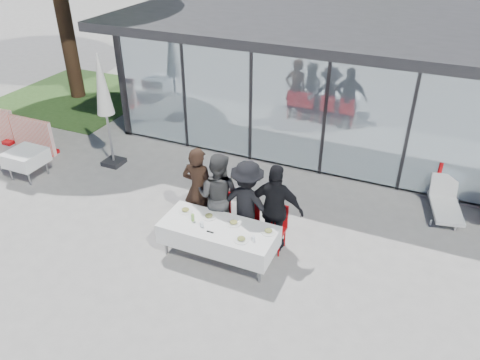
% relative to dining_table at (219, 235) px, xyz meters
% --- Properties ---
extents(ground, '(90.00, 90.00, 0.00)m').
position_rel_dining_table_xyz_m(ground, '(-0.08, -0.05, -0.54)').
color(ground, gray).
rests_on(ground, ground).
extents(pavilion, '(14.80, 8.80, 3.44)m').
position_rel_dining_table_xyz_m(pavilion, '(1.93, 8.12, 1.61)').
color(pavilion, gray).
rests_on(pavilion, ground).
extents(dining_table, '(2.26, 0.96, 0.75)m').
position_rel_dining_table_xyz_m(dining_table, '(0.00, 0.00, 0.00)').
color(dining_table, white).
rests_on(dining_table, ground).
extents(diner_a, '(0.73, 0.73, 1.93)m').
position_rel_dining_table_xyz_m(diner_a, '(-0.80, 0.71, 0.43)').
color(diner_a, black).
rests_on(diner_a, ground).
extents(diner_chair_a, '(0.44, 0.44, 0.97)m').
position_rel_dining_table_xyz_m(diner_chair_a, '(-0.80, 0.75, -0.00)').
color(diner_chair_a, '#B90C10').
rests_on(diner_chair_a, ground).
extents(diner_b, '(0.99, 0.99, 1.88)m').
position_rel_dining_table_xyz_m(diner_b, '(-0.35, 0.71, 0.40)').
color(diner_b, '#474747').
rests_on(diner_b, ground).
extents(diner_chair_b, '(0.44, 0.44, 0.97)m').
position_rel_dining_table_xyz_m(diner_chair_b, '(-0.35, 0.75, -0.00)').
color(diner_chair_b, '#B90C10').
rests_on(diner_chair_b, ground).
extents(diner_c, '(1.25, 1.25, 1.84)m').
position_rel_dining_table_xyz_m(diner_c, '(0.30, 0.71, 0.38)').
color(diner_c, black).
rests_on(diner_c, ground).
extents(diner_chair_c, '(0.44, 0.44, 0.97)m').
position_rel_dining_table_xyz_m(diner_chair_c, '(0.30, 0.75, -0.00)').
color(diner_chair_c, '#B90C10').
rests_on(diner_chair_c, ground).
extents(diner_d, '(1.17, 1.17, 1.90)m').
position_rel_dining_table_xyz_m(diner_d, '(0.90, 0.71, 0.41)').
color(diner_d, black).
rests_on(diner_d, ground).
extents(diner_chair_d, '(0.44, 0.44, 0.97)m').
position_rel_dining_table_xyz_m(diner_chair_d, '(0.90, 0.75, -0.00)').
color(diner_chair_d, '#B90C10').
rests_on(diner_chair_d, ground).
extents(plate_a, '(0.28, 0.28, 0.07)m').
position_rel_dining_table_xyz_m(plate_a, '(-0.82, 0.18, 0.24)').
color(plate_a, white).
rests_on(plate_a, dining_table).
extents(plate_b, '(0.28, 0.28, 0.07)m').
position_rel_dining_table_xyz_m(plate_b, '(-0.30, 0.19, 0.24)').
color(plate_b, white).
rests_on(plate_b, dining_table).
extents(plate_c, '(0.28, 0.28, 0.07)m').
position_rel_dining_table_xyz_m(plate_c, '(0.24, 0.19, 0.24)').
color(plate_c, white).
rests_on(plate_c, dining_table).
extents(plate_d, '(0.28, 0.28, 0.07)m').
position_rel_dining_table_xyz_m(plate_d, '(0.95, 0.21, 0.24)').
color(plate_d, white).
rests_on(plate_d, dining_table).
extents(plate_extra, '(0.28, 0.28, 0.07)m').
position_rel_dining_table_xyz_m(plate_extra, '(0.58, -0.22, 0.24)').
color(plate_extra, white).
rests_on(plate_extra, dining_table).
extents(juice_bottle, '(0.06, 0.06, 0.15)m').
position_rel_dining_table_xyz_m(juice_bottle, '(-0.53, -0.04, 0.29)').
color(juice_bottle, '#80B64C').
rests_on(juice_bottle, dining_table).
extents(drinking_glasses, '(1.13, 0.07, 0.10)m').
position_rel_dining_table_xyz_m(drinking_glasses, '(0.25, -0.14, 0.26)').
color(drinking_glasses, silver).
rests_on(drinking_glasses, dining_table).
extents(folded_eyeglasses, '(0.14, 0.03, 0.01)m').
position_rel_dining_table_xyz_m(folded_eyeglasses, '(-0.06, -0.24, 0.22)').
color(folded_eyeglasses, black).
rests_on(folded_eyeglasses, dining_table).
extents(spare_table_left, '(0.86, 0.86, 0.74)m').
position_rel_dining_table_xyz_m(spare_table_left, '(-5.81, 0.86, 0.02)').
color(spare_table_left, white).
rests_on(spare_table_left, ground).
extents(spare_chair_b, '(0.61, 0.61, 0.97)m').
position_rel_dining_table_xyz_m(spare_chair_b, '(3.83, 4.13, -0.00)').
color(spare_chair_b, '#B90C10').
rests_on(spare_chair_b, ground).
extents(market_umbrella, '(0.50, 0.50, 3.00)m').
position_rel_dining_table_xyz_m(market_umbrella, '(-4.26, 2.29, 1.47)').
color(market_umbrella, black).
rests_on(market_umbrella, ground).
extents(lounger, '(0.87, 1.43, 0.72)m').
position_rel_dining_table_xyz_m(lounger, '(3.99, 3.51, -0.28)').
color(lounger, silver).
rests_on(lounger, ground).
extents(grass_patch, '(5.00, 5.00, 0.02)m').
position_rel_dining_table_xyz_m(grass_patch, '(-8.58, 5.95, -0.53)').
color(grass_patch, '#385926').
rests_on(grass_patch, ground).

